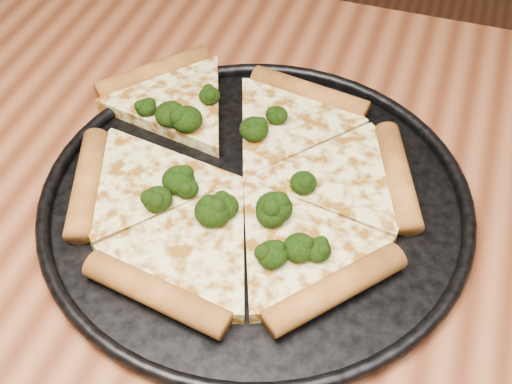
% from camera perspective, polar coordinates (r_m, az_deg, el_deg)
% --- Properties ---
extents(dining_table, '(1.20, 0.90, 0.75)m').
position_cam_1_polar(dining_table, '(0.68, -3.88, -10.02)').
color(dining_table, brown).
rests_on(dining_table, ground).
extents(pizza_pan, '(0.41, 0.41, 0.02)m').
position_cam_1_polar(pizza_pan, '(0.64, -0.00, -0.49)').
color(pizza_pan, black).
rests_on(pizza_pan, dining_table).
extents(pizza, '(0.38, 0.36, 0.03)m').
position_cam_1_polar(pizza, '(0.65, -1.45, 1.50)').
color(pizza, '#F9EC98').
rests_on(pizza, pizza_pan).
extents(broccoli_florets, '(0.24, 0.21, 0.03)m').
position_cam_1_polar(broccoli_florets, '(0.63, -2.45, 1.38)').
color(broccoli_florets, black).
rests_on(broccoli_florets, pizza).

